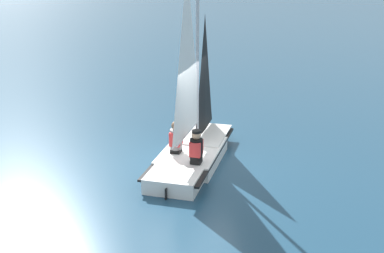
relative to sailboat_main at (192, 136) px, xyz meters
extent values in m
plane|color=navy|center=(-0.01, 0.00, -0.71)|extent=(260.00, 260.00, 0.00)
cube|color=white|center=(-0.01, 0.00, -0.53)|extent=(2.61, 2.18, 0.36)
cube|color=white|center=(1.44, -0.65, -0.53)|extent=(1.17, 1.08, 0.36)
cube|color=white|center=(-1.46, 0.66, -0.53)|extent=(1.34, 1.45, 0.36)
cube|color=black|center=(-0.01, 0.00, -0.42)|extent=(4.21, 2.91, 0.05)
cube|color=silver|center=(1.01, -0.46, -0.33)|extent=(2.19, 1.91, 0.04)
cylinder|color=#B7B7BC|center=(0.46, -0.21, 1.93)|extent=(0.08, 0.08, 4.55)
cylinder|color=#B7B7BC|center=(-0.39, 0.18, 0.23)|extent=(1.72, 0.83, 0.07)
pyramid|color=white|center=(-0.39, 0.18, 2.17)|extent=(1.63, 0.77, 3.82)
pyramid|color=black|center=(1.15, -0.52, 1.31)|extent=(1.27, 0.61, 3.13)
cube|color=black|center=(-1.94, 0.88, -0.58)|extent=(0.09, 0.06, 0.25)
cube|color=black|center=(-0.17, 0.43, -0.48)|extent=(0.35, 0.33, 0.45)
cylinder|color=gray|center=(-0.17, 0.43, 0.00)|extent=(0.40, 0.40, 0.50)
cube|color=red|center=(-0.17, 0.43, 0.02)|extent=(0.42, 0.38, 0.35)
sphere|color=brown|center=(-0.17, 0.43, 0.35)|extent=(0.22, 0.22, 0.22)
cube|color=black|center=(-0.91, 0.05, -0.48)|extent=(0.35, 0.33, 0.45)
cylinder|color=black|center=(-0.91, 0.05, 0.00)|extent=(0.40, 0.40, 0.50)
cube|color=red|center=(-0.91, 0.05, 0.02)|extent=(0.42, 0.38, 0.35)
sphere|color=tan|center=(-0.91, 0.05, 0.35)|extent=(0.22, 0.22, 0.22)
cylinder|color=black|center=(-0.91, 0.05, 0.43)|extent=(0.28, 0.28, 0.06)
camera|label=1|loc=(-11.17, 1.80, 4.05)|focal=45.00mm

